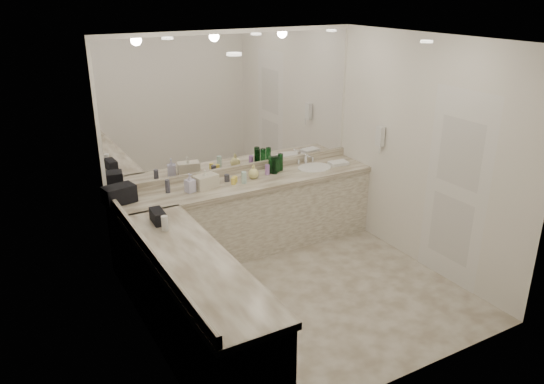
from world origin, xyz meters
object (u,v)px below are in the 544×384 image
sink (314,168)px  soap_bottle_b (190,183)px  black_toiletry_bag (119,195)px  soap_bottle_c (253,171)px  hand_towel (338,163)px  wall_phone (380,136)px  cream_cosmetic_case (206,181)px  soap_bottle_a (205,179)px

sink → soap_bottle_b: soap_bottle_b is taller
black_toiletry_bag → soap_bottle_c: size_ratio=1.93×
soap_bottle_b → soap_bottle_c: 0.83m
hand_towel → soap_bottle_c: 1.20m
hand_towel → soap_bottle_b: size_ratio=1.10×
wall_phone → hand_towel: size_ratio=1.02×
black_toiletry_bag → soap_bottle_b: (0.77, -0.06, 0.02)m
soap_bottle_b → cream_cosmetic_case: bearing=9.8°
cream_cosmetic_case → soap_bottle_b: (-0.20, -0.04, 0.03)m
soap_bottle_c → hand_towel: bearing=-3.9°
black_toiletry_bag → hand_towel: black_toiletry_bag is taller
soap_bottle_a → soap_bottle_b: soap_bottle_b is taller
cream_cosmetic_case → wall_phone: bearing=-25.5°
black_toiletry_bag → soap_bottle_a: 0.97m
cream_cosmetic_case → soap_bottle_c: (0.62, 0.02, 0.01)m
sink → soap_bottle_b: 1.68m
sink → black_toiletry_bag: black_toiletry_bag is taller
cream_cosmetic_case → soap_bottle_b: size_ratio=1.22×
cream_cosmetic_case → hand_towel: cream_cosmetic_case is taller
soap_bottle_c → cream_cosmetic_case: bearing=-178.3°
wall_phone → soap_bottle_a: size_ratio=1.13×
soap_bottle_c → sink: bearing=-2.6°
sink → hand_towel: size_ratio=1.86×
soap_bottle_c → soap_bottle_b: bearing=-176.2°
hand_towel → black_toiletry_bag: bearing=178.2°
cream_cosmetic_case → soap_bottle_b: soap_bottle_b is taller
black_toiletry_bag → hand_towel: (2.79, -0.09, -0.07)m
cream_cosmetic_case → black_toiletry_bag: bearing=167.0°
sink → black_toiletry_bag: size_ratio=1.36×
cream_cosmetic_case → hand_towel: (1.81, -0.06, -0.06)m
sink → soap_bottle_a: (-1.47, 0.02, 0.11)m
wall_phone → soap_bottle_b: (-2.28, 0.48, -0.34)m
wall_phone → soap_bottle_c: bearing=159.7°
wall_phone → soap_bottle_c: 1.59m
soap_bottle_a → soap_bottle_c: size_ratio=1.26×
black_toiletry_bag → wall_phone: bearing=-10.2°
hand_towel → soap_bottle_c: (-1.19, 0.08, 0.06)m
hand_towel → soap_bottle_b: 2.02m
black_toiletry_bag → cream_cosmetic_case: size_ratio=1.23×
sink → wall_phone: bearing=-39.6°
black_toiletry_bag → hand_towel: 2.79m
black_toiletry_bag → soap_bottle_b: soap_bottle_b is taller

